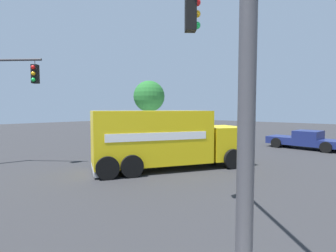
% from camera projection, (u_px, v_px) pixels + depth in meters
% --- Properties ---
extents(ground_plane, '(100.00, 100.00, 0.00)m').
position_uv_depth(ground_plane, '(178.00, 165.00, 13.96)').
color(ground_plane, '#2B2B2D').
extents(sidewalk_corner_near, '(11.29, 11.29, 0.14)m').
position_uv_depth(sidewalk_corner_near, '(166.00, 133.00, 31.49)').
color(sidewalk_corner_near, beige).
rests_on(sidewalk_corner_near, ground).
extents(delivery_truck, '(7.96, 5.90, 2.91)m').
position_uv_depth(delivery_truck, '(165.00, 139.00, 13.13)').
color(delivery_truck, yellow).
rests_on(delivery_truck, ground).
extents(traffic_light_primary, '(3.50, 3.60, 6.46)m').
position_uv_depth(traffic_light_primary, '(217.00, 24.00, 4.37)').
color(traffic_light_primary, '#38383D').
rests_on(traffic_light_primary, sidewalk_corner_far).
extents(pickup_navy, '(2.51, 5.31, 1.38)m').
position_uv_depth(pickup_navy, '(305.00, 139.00, 19.70)').
color(pickup_navy, navy).
rests_on(pickup_navy, ground).
extents(pedestrian_near_corner, '(0.40, 0.41, 1.75)m').
position_uv_depth(pedestrian_near_corner, '(162.00, 123.00, 33.97)').
color(pedestrian_near_corner, navy).
rests_on(pedestrian_near_corner, sidewalk_corner_near).
extents(picket_fence_run, '(4.96, 0.05, 0.95)m').
position_uv_depth(picket_fence_run, '(137.00, 127.00, 35.10)').
color(picket_fence_run, silver).
rests_on(picket_fence_run, sidewalk_corner_near).
extents(shade_tree_near, '(4.14, 4.14, 6.63)m').
position_uv_depth(shade_tree_near, '(149.00, 96.00, 34.76)').
color(shade_tree_near, brown).
rests_on(shade_tree_near, sidewalk_corner_near).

